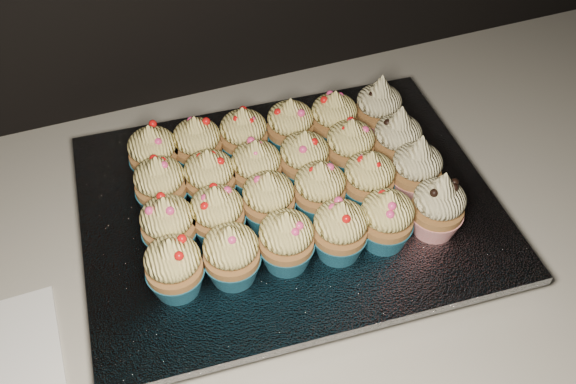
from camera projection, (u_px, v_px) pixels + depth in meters
name	position (u px, v px, depth m)	size (l,w,h in m)	color
worktop	(299.00, 228.00, 0.84)	(2.44, 0.64, 0.04)	beige
baking_tray	(288.00, 213.00, 0.81)	(0.46, 0.35, 0.02)	black
foil_lining	(288.00, 204.00, 0.80)	(0.50, 0.39, 0.01)	silver
cupcake_0	(174.00, 267.00, 0.68)	(0.06, 0.06, 0.08)	#1A607C
cupcake_1	(232.00, 255.00, 0.69)	(0.06, 0.06, 0.08)	#1A607C
cupcake_2	(286.00, 241.00, 0.70)	(0.06, 0.06, 0.08)	#1A607C
cupcake_3	(340.00, 230.00, 0.71)	(0.06, 0.06, 0.08)	#1A607C
cupcake_4	(386.00, 219.00, 0.73)	(0.06, 0.06, 0.08)	#1A607C
cupcake_5	(438.00, 206.00, 0.74)	(0.06, 0.06, 0.10)	red
cupcake_6	(168.00, 226.00, 0.72)	(0.06, 0.06, 0.08)	#1A607C
cupcake_7	(218.00, 215.00, 0.73)	(0.06, 0.06, 0.08)	#1A607C
cupcake_8	(269.00, 201.00, 0.75)	(0.06, 0.06, 0.08)	#1A607C
cupcake_9	(320.00, 190.00, 0.76)	(0.06, 0.06, 0.08)	#1A607C
cupcake_10	(369.00, 180.00, 0.77)	(0.06, 0.06, 0.08)	#1A607C
cupcake_11	(416.00, 169.00, 0.78)	(0.06, 0.06, 0.10)	red
cupcake_12	(161.00, 185.00, 0.76)	(0.06, 0.06, 0.08)	#1A607C
cupcake_13	(210.00, 178.00, 0.77)	(0.06, 0.06, 0.08)	#1A607C
cupcake_14	(257.00, 169.00, 0.78)	(0.06, 0.06, 0.08)	#1A607C
cupcake_15	(304.00, 159.00, 0.79)	(0.06, 0.06, 0.08)	#1A607C
cupcake_16	(350.00, 147.00, 0.81)	(0.06, 0.06, 0.08)	#1A607C
cupcake_17	(397.00, 140.00, 0.82)	(0.06, 0.06, 0.10)	red
cupcake_18	(154.00, 154.00, 0.80)	(0.06, 0.06, 0.08)	#1A607C
cupcake_19	(198.00, 145.00, 0.81)	(0.06, 0.06, 0.08)	#1A607C
cupcake_20	(244.00, 136.00, 0.82)	(0.06, 0.06, 0.08)	#1A607C
cupcake_21	(290.00, 127.00, 0.84)	(0.06, 0.06, 0.08)	#1A607C
cupcake_22	(334.00, 119.00, 0.85)	(0.06, 0.06, 0.08)	#1A607C
cupcake_23	(378.00, 108.00, 0.86)	(0.06, 0.06, 0.10)	red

